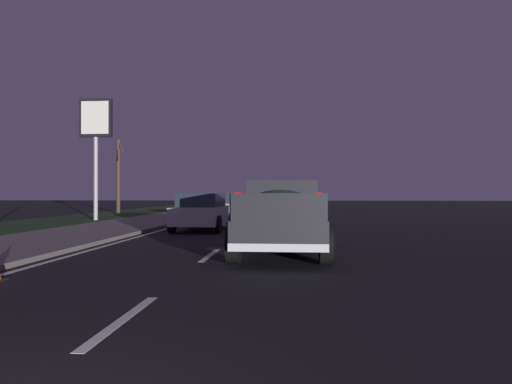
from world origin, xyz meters
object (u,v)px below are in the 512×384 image
Objects in this scene: bare_tree_far at (118,175)px; sedan_silver at (202,211)px; pickup_truck at (282,215)px; gas_price_sign at (96,129)px; sedan_tan at (231,206)px; sedan_black at (291,208)px.

sedan_silver is at bearing -148.37° from bare_tree_far.
pickup_truck is at bearing -150.17° from bare_tree_far.
pickup_truck is 18.25m from gas_price_sign.
gas_price_sign is at bearing -167.07° from bare_tree_far.
bare_tree_far is (8.66, 1.99, -2.29)m from gas_price_sign.
sedan_silver is 1.00× the size of sedan_tan.
gas_price_sign is at bearing 48.01° from sedan_silver.
sedan_tan is at bearing 48.26° from sedan_black.
sedan_tan is 12.60m from bare_tree_far.
sedan_silver is 1.00× the size of sedan_black.
sedan_silver is at bearing 25.73° from pickup_truck.
bare_tree_far is (15.43, 9.50, 2.15)m from sedan_silver.
pickup_truck is at bearing -154.27° from sedan_silver.
sedan_black is 0.63× the size of gas_price_sign.
sedan_silver is 0.79× the size of bare_tree_far.
sedan_silver is 11.05m from gas_price_sign.
sedan_black is at bearing -101.10° from gas_price_sign.
gas_price_sign reaches higher than bare_tree_far.
sedan_black is (11.76, -0.17, -0.20)m from pickup_truck.
bare_tree_far is (10.85, 13.14, 2.15)m from sedan_black.
sedan_black is 1.00× the size of sedan_tan.
bare_tree_far is at bearing 31.63° from sedan_silver.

